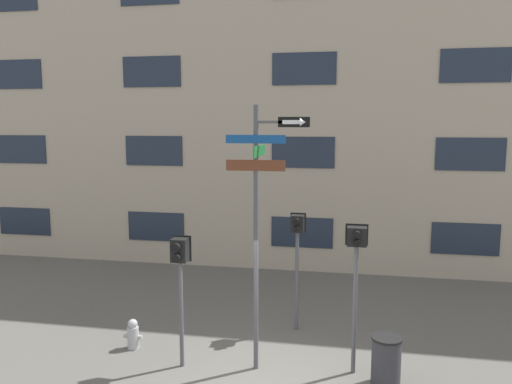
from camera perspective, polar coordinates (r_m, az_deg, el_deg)
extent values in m
cube|color=tan|center=(15.64, 5.62, 13.73)|extent=(24.00, 0.60, 12.43)
cube|color=#1E2838|center=(19.04, -24.91, -3.05)|extent=(1.91, 0.03, 0.95)
cube|color=#1E2838|center=(16.74, -11.36, -3.89)|extent=(1.91, 0.03, 0.95)
cube|color=#1E2838|center=(15.61, 5.27, -4.62)|extent=(1.91, 0.03, 0.95)
cube|color=#1E2838|center=(15.92, 22.80, -4.97)|extent=(1.91, 0.03, 0.95)
cube|color=#1E2838|center=(18.76, -25.35, 4.43)|extent=(1.91, 0.03, 0.95)
cube|color=#1E2838|center=(16.41, -11.60, 4.64)|extent=(1.91, 0.03, 0.95)
cube|color=#1E2838|center=(15.27, 5.39, 4.53)|extent=(1.91, 0.03, 0.95)
cube|color=#1E2838|center=(15.58, 23.29, 3.99)|extent=(1.91, 0.03, 0.95)
cube|color=#1E2838|center=(18.80, -25.81, 12.01)|extent=(1.91, 0.03, 0.95)
cube|color=#1E2838|center=(16.47, -11.85, 13.31)|extent=(1.91, 0.03, 0.95)
cube|color=#1E2838|center=(15.32, 5.51, 13.85)|extent=(1.91, 0.03, 0.95)
cube|color=#1E2838|center=(15.64, 23.81, 13.11)|extent=(1.91, 0.03, 0.95)
cylinder|color=#4C4C51|center=(9.18, 0.00, -5.65)|extent=(0.09, 0.09, 4.95)
cube|color=#4C4C51|center=(8.87, 2.17, 7.99)|extent=(0.68, 0.05, 0.05)
cube|color=#14478C|center=(8.87, -0.07, 6.06)|extent=(1.08, 0.02, 0.15)
cube|color=#196B2D|center=(8.93, 0.38, 4.72)|extent=(0.02, 1.07, 0.20)
cube|color=brown|center=(8.90, -0.07, 3.06)|extent=(1.07, 0.02, 0.20)
cube|color=black|center=(8.81, 4.35, 7.97)|extent=(0.56, 0.02, 0.18)
cube|color=white|center=(8.80, 4.08, 7.98)|extent=(0.32, 0.01, 0.07)
cone|color=white|center=(8.78, 5.39, 7.96)|extent=(0.10, 0.14, 0.14)
cylinder|color=#4C4C51|center=(9.81, -8.54, -13.66)|extent=(0.08, 0.08, 2.07)
cube|color=black|center=(9.43, -8.70, -6.57)|extent=(0.30, 0.26, 0.43)
cube|color=black|center=(9.55, -8.42, -6.37)|extent=(0.36, 0.02, 0.49)
cylinder|color=black|center=(9.23, -9.10, -6.27)|extent=(0.15, 0.12, 0.15)
cylinder|color=black|center=(9.28, -9.08, -7.44)|extent=(0.15, 0.12, 0.15)
cylinder|color=orange|center=(9.28, -8.99, -6.19)|extent=(0.12, 0.01, 0.12)
cylinder|color=#4C4C51|center=(9.58, 11.21, -13.10)|extent=(0.08, 0.08, 2.43)
cube|color=black|center=(9.18, 11.45, -4.98)|extent=(0.35, 0.26, 0.34)
cube|color=black|center=(9.32, 11.44, -4.79)|extent=(0.41, 0.02, 0.40)
cylinder|color=black|center=(8.98, 11.48, -4.78)|extent=(0.12, 0.12, 0.12)
cylinder|color=black|center=(9.01, 11.45, -5.73)|extent=(0.12, 0.12, 0.12)
cylinder|color=#EA4C14|center=(9.03, 11.47, -4.70)|extent=(0.10, 0.01, 0.10)
cylinder|color=#4C4C51|center=(11.31, 4.69, -10.14)|extent=(0.08, 0.08, 2.26)
cube|color=black|center=(10.97, 4.77, -3.61)|extent=(0.29, 0.26, 0.37)
cube|color=black|center=(11.11, 4.84, -3.46)|extent=(0.35, 0.02, 0.43)
cylinder|color=black|center=(10.77, 4.67, -3.37)|extent=(0.13, 0.12, 0.13)
cylinder|color=black|center=(10.80, 4.66, -4.24)|extent=(0.13, 0.12, 0.13)
cylinder|color=silver|center=(10.82, 4.70, -3.32)|extent=(0.10, 0.01, 0.10)
cylinder|color=#A5A5A8|center=(11.02, -13.87, -15.84)|extent=(0.24, 0.24, 0.46)
sphere|color=#A5A5A8|center=(10.91, -13.92, -14.43)|extent=(0.20, 0.20, 0.20)
cylinder|color=#A5A5A8|center=(11.07, -14.64, -15.62)|extent=(0.08, 0.08, 0.08)
cylinder|color=#A5A5A8|center=(10.95, -13.09, -15.85)|extent=(0.08, 0.08, 0.08)
cylinder|color=#333338|center=(9.61, 14.65, -18.28)|extent=(0.52, 0.52, 0.85)
cylinder|color=black|center=(9.42, 14.75, -15.84)|extent=(0.55, 0.55, 0.04)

